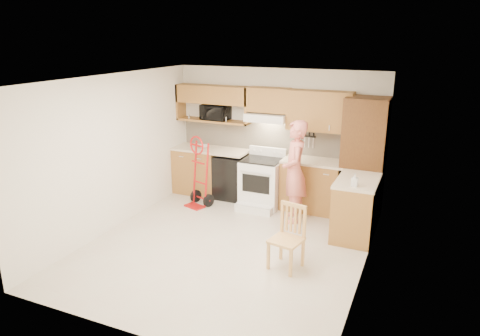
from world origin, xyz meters
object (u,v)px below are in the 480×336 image
Objects in this scene: microwave at (215,112)px; range at (261,179)px; person at (295,172)px; hand_truck at (198,175)px; dining_chair at (286,238)px.

microwave is 1.61m from range.
microwave is 2.12m from person.
person is at bearing -25.49° from range.
microwave is 0.44× the size of hand_truck.
hand_truck is 2.69m from dining_chair.
range is 2.26m from dining_chair.
hand_truck is at bearing -84.69° from microwave.
hand_truck is at bearing -109.36° from person.
person is at bearing -18.00° from microwave.
microwave is 1.31m from hand_truck.
microwave is at bearing 110.18° from hand_truck.
hand_truck reaches higher than range.
microwave reaches higher than hand_truck.
microwave is 0.30× the size of person.
dining_chair is (1.12, -1.96, -0.09)m from range.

